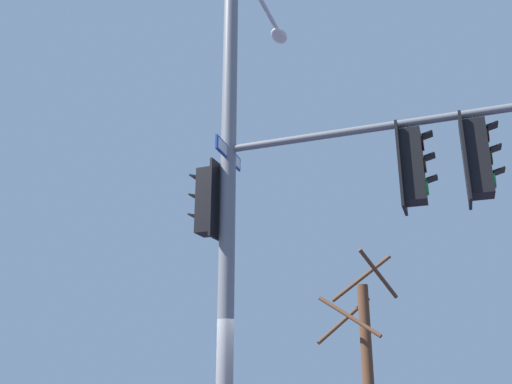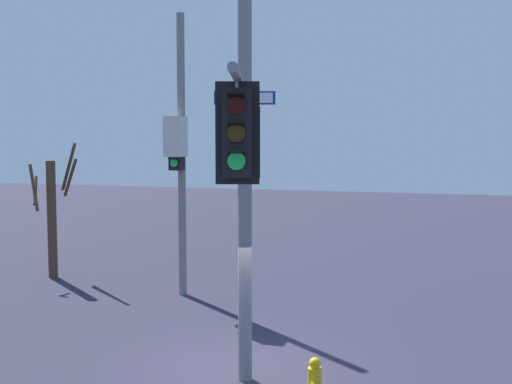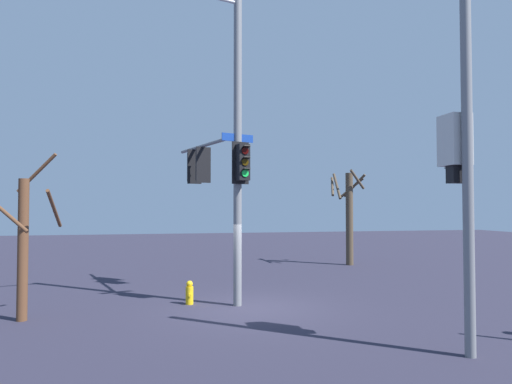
% 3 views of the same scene
% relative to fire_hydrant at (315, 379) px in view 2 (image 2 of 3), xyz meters
% --- Properties ---
extents(ground_plane, '(80.00, 80.00, 0.00)m').
position_rel_fire_hydrant_xyz_m(ground_plane, '(-0.99, -1.75, -0.34)').
color(ground_plane, '#2A2839').
extents(main_signal_pole_assembly, '(5.87, 3.65, 9.67)m').
position_rel_fire_hydrant_xyz_m(main_signal_pole_assembly, '(0.33, -1.04, 4.66)').
color(main_signal_pole_assembly, slate).
rests_on(main_signal_pole_assembly, ground).
extents(secondary_pole_assembly, '(0.81, 0.48, 7.82)m').
position_rel_fire_hydrant_xyz_m(secondary_pole_assembly, '(-6.13, -5.15, 3.80)').
color(secondary_pole_assembly, slate).
rests_on(secondary_pole_assembly, ground).
extents(fire_hydrant, '(0.38, 0.24, 0.73)m').
position_rel_fire_hydrant_xyz_m(fire_hydrant, '(0.00, 0.00, 0.00)').
color(fire_hydrant, yellow).
rests_on(fire_hydrant, ground).
extents(bare_tree_corner, '(1.73, 1.73, 4.26)m').
position_rel_fire_hydrant_xyz_m(bare_tree_corner, '(-7.26, -9.95, 1.72)').
color(bare_tree_corner, '#483425').
rests_on(bare_tree_corner, ground).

